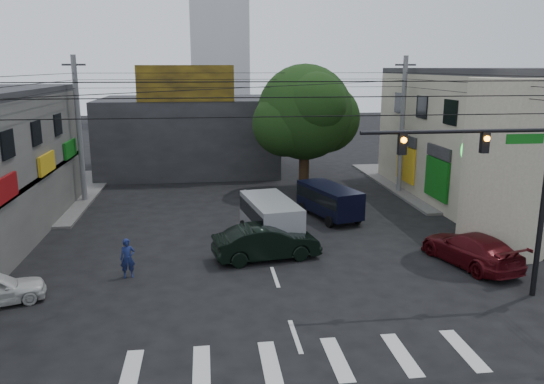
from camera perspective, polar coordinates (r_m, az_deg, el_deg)
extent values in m
plane|color=black|center=(20.38, 1.07, -11.26)|extent=(160.00, 160.00, 0.00)
cube|color=#514F4C|center=(42.65, 21.98, 0.98)|extent=(16.00, 16.00, 0.15)
cube|color=gray|center=(37.82, 26.14, 5.17)|extent=(14.00, 18.00, 8.00)
cylinder|color=gray|center=(26.58, 23.96, 2.47)|extent=(4.00, 4.00, 8.00)
cube|color=#232326|center=(44.69, -8.89, 6.12)|extent=(14.00, 10.00, 6.00)
cube|color=olive|center=(39.47, -9.30, 11.44)|extent=(7.00, 0.30, 2.60)
cylinder|color=black|center=(36.51, 3.46, 3.40)|extent=(0.70, 0.70, 4.40)
sphere|color=black|center=(36.09, 3.54, 8.56)|extent=(6.40, 6.40, 6.40)
cylinder|color=black|center=(21.75, 27.15, -1.13)|extent=(0.20, 0.20, 7.20)
cylinder|color=black|center=(19.52, 19.42, 6.17)|extent=(7.00, 0.14, 0.14)
cube|color=black|center=(20.03, 21.90, 4.97)|extent=(0.28, 0.22, 0.75)
cube|color=black|center=(18.76, 13.83, 5.04)|extent=(0.28, 0.22, 0.75)
sphere|color=orange|center=(19.89, 22.13, 5.34)|extent=(0.20, 0.20, 0.20)
sphere|color=orange|center=(18.61, 14.01, 5.44)|extent=(0.20, 0.20, 0.20)
cube|color=#0D5B12|center=(20.79, 25.56, 5.18)|extent=(1.40, 0.06, 0.35)
cylinder|color=#59595B|center=(35.42, -20.03, 6.24)|extent=(0.32, 0.32, 9.20)
cylinder|color=#59595B|center=(36.99, 13.83, 6.92)|extent=(0.32, 0.32, 9.20)
imported|color=black|center=(23.92, -0.60, -5.43)|extent=(3.26, 5.33, 1.57)
imported|color=#45090E|center=(24.83, 20.57, -5.76)|extent=(4.54, 6.01, 1.45)
imported|color=#16204F|center=(22.66, -15.27, -6.89)|extent=(0.76, 0.63, 1.66)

